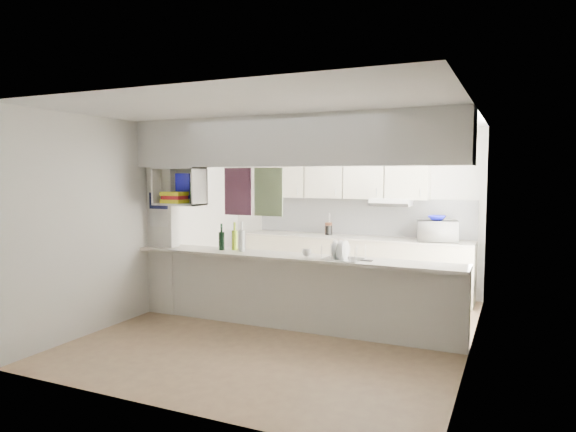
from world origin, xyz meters
The scene contains 16 objects.
floor centered at (0.00, 0.00, 0.00)m, with size 4.80×4.80×0.00m, color #8F6C53.
ceiling centered at (0.00, 0.00, 2.60)m, with size 4.80×4.80×0.00m, color white.
wall_back centered at (0.00, 2.40, 1.30)m, with size 4.20×4.20×0.00m, color silver.
wall_left centered at (-2.10, 0.00, 1.30)m, with size 4.80×4.80×0.00m, color silver.
wall_right centered at (2.10, 0.00, 1.30)m, with size 4.80×4.80×0.00m, color silver.
servery_partition centered at (-0.17, 0.00, 1.66)m, with size 4.20×0.50×2.60m.
cubby_shelf centered at (-1.57, -0.06, 1.71)m, with size 0.65×0.35×0.50m.
kitchen_run centered at (0.16, 2.14, 0.83)m, with size 3.60×0.63×2.24m.
microwave centered at (1.46, 2.06, 1.08)m, with size 0.57×0.39×0.32m, color white.
bowl centered at (1.45, 2.04, 1.27)m, with size 0.26×0.26×0.06m, color #0E0F9F.
dish_rack centered at (0.70, -0.05, 1.01)m, with size 0.47×0.37×0.23m.
cup centered at (0.25, -0.08, 0.98)m, with size 0.11×0.11×0.09m, color white.
wine_bottles centered at (-0.83, 0.05, 1.06)m, with size 0.38×0.16×0.38m.
plastic_tubs centered at (0.64, 0.05, 0.96)m, with size 0.49×0.18×0.07m.
utensil_jar centered at (-0.27, 2.15, 1.00)m, with size 0.11×0.11×0.15m, color black.
knife_block centered at (-0.28, 2.18, 1.02)m, with size 0.10×0.08×0.20m, color #4F2C1B.
Camera 1 is at (2.53, -5.67, 1.91)m, focal length 32.00 mm.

